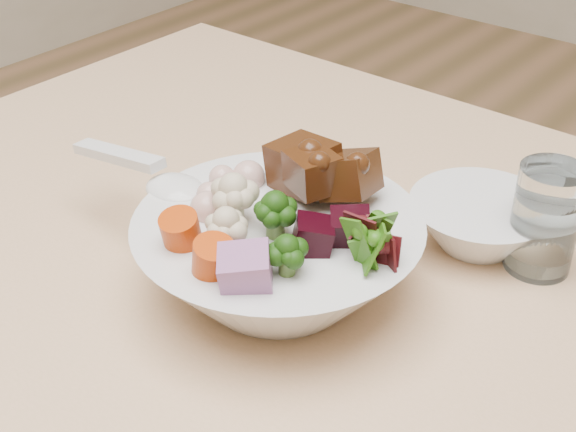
{
  "coord_description": "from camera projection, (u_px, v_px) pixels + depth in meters",
  "views": [
    {
      "loc": [
        0.23,
        -0.25,
        1.22
      ],
      "look_at": [
        -0.14,
        0.21,
        0.84
      ],
      "focal_mm": 50.0,
      "sensor_mm": 36.0,
      "label": 1
    }
  ],
  "objects": [
    {
      "name": "soup_spoon",
      "position": [
        160.0,
        181.0,
        0.73
      ],
      "size": [
        0.17,
        0.05,
        0.03
      ],
      "rotation": [
        0.0,
        0.0,
        -0.02
      ],
      "color": "silver",
      "rests_on": "food_bowl"
    },
    {
      "name": "side_bowl",
      "position": [
        479.0,
        223.0,
        0.76
      ],
      "size": [
        0.14,
        0.14,
        0.05
      ],
      "primitive_type": null,
      "color": "silver",
      "rests_on": "dining_table"
    },
    {
      "name": "water_glass",
      "position": [
        544.0,
        223.0,
        0.72
      ],
      "size": [
        0.06,
        0.06,
        0.1
      ],
      "color": "white",
      "rests_on": "dining_table"
    },
    {
      "name": "food_bowl",
      "position": [
        281.0,
        252.0,
        0.69
      ],
      "size": [
        0.25,
        0.25,
        0.13
      ],
      "color": "silver",
      "rests_on": "dining_table"
    }
  ]
}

